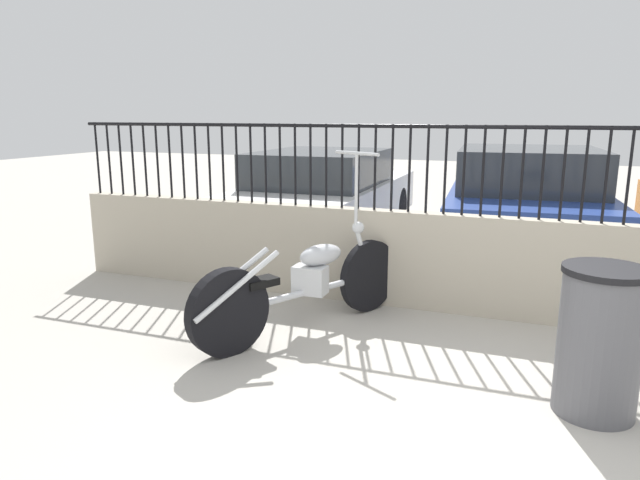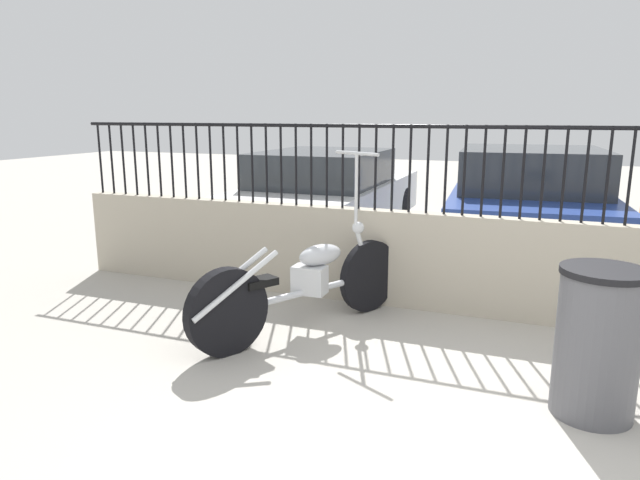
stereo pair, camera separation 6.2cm
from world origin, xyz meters
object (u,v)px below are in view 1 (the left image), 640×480
Objects in this scene: motorcycle_silver at (295,287)px; car_blue at (525,202)px; trash_bin at (599,341)px; car_white at (324,195)px.

car_blue is (1.69, 3.60, 0.29)m from motorcycle_silver.
motorcycle_silver is at bearing 150.32° from car_blue.
trash_bin is (2.25, -0.54, 0.06)m from motorcycle_silver.
motorcycle_silver reaches higher than trash_bin.
trash_bin is 5.23m from car_white.
trash_bin is at bearing -141.83° from car_white.
car_blue is at bearing 97.65° from trash_bin.
car_blue is (-0.56, 4.14, 0.23)m from trash_bin.
motorcycle_silver is 0.45× the size of car_white.
motorcycle_silver is 2.31m from trash_bin.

